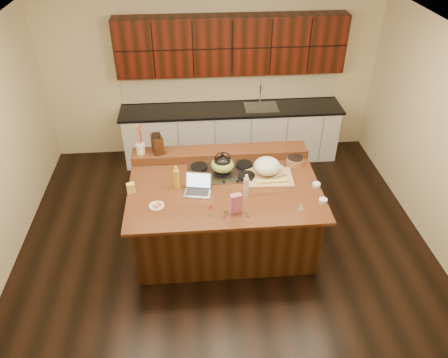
{
  "coord_description": "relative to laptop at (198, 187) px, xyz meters",
  "views": [
    {
      "loc": [
        -0.37,
        -4.41,
        4.14
      ],
      "look_at": [
        0.0,
        0.05,
        1.0
      ],
      "focal_mm": 35.0,
      "sensor_mm": 36.0,
      "label": 1
    }
  ],
  "objects": [
    {
      "name": "gumdrop_3",
      "position": [
        0.54,
        -0.49,
        -0.05
      ],
      "size": [
        0.02,
        0.02,
        0.02
      ],
      "primitive_type": "ellipsoid",
      "color": "#198C26",
      "rests_on": "island"
    },
    {
      "name": "green_bowl",
      "position": [
        0.33,
        0.36,
        0.07
      ],
      "size": [
        0.33,
        0.33,
        0.17
      ],
      "primitive_type": "ellipsoid",
      "rotation": [
        0.0,
        0.0,
        0.08
      ],
      "color": "olive",
      "rests_on": "cooktop"
    },
    {
      "name": "pink_bag",
      "position": [
        0.42,
        -0.45,
        0.06
      ],
      "size": [
        0.15,
        0.1,
        0.25
      ],
      "primitive_type": "cube",
      "rotation": [
        0.0,
        0.0,
        0.27
      ],
      "color": "#CF618E",
      "rests_on": "island"
    },
    {
      "name": "back_counter",
      "position": [
        0.63,
        2.29,
        0.0
      ],
      "size": [
        3.7,
        0.66,
        2.4
      ],
      "color": "silver",
      "rests_on": "ground"
    },
    {
      "name": "gumdrop_8",
      "position": [
        0.15,
        -0.33,
        -0.05
      ],
      "size": [
        0.02,
        0.02,
        0.02
      ],
      "primitive_type": "ellipsoid",
      "color": "red",
      "rests_on": "island"
    },
    {
      "name": "ramekin_c",
      "position": [
        1.09,
        0.39,
        -0.04
      ],
      "size": [
        0.12,
        0.12,
        0.04
      ],
      "primitive_type": "cylinder",
      "rotation": [
        0.0,
        0.0,
        0.17
      ],
      "color": "white",
      "rests_on": "island"
    },
    {
      "name": "candy_plate",
      "position": [
        -0.5,
        -0.26,
        -0.05
      ],
      "size": [
        0.22,
        0.22,
        0.01
      ],
      "primitive_type": "cylinder",
      "rotation": [
        0.0,
        0.0,
        0.28
      ],
      "color": "white",
      "rests_on": "island"
    },
    {
      "name": "gumdrop_13",
      "position": [
        0.1,
        -0.5,
        -0.05
      ],
      "size": [
        0.02,
        0.02,
        0.02
      ],
      "primitive_type": "ellipsoid",
      "color": "#198C26",
      "rests_on": "island"
    },
    {
      "name": "gumdrop_11",
      "position": [
        0.32,
        -0.42,
        -0.05
      ],
      "size": [
        0.02,
        0.02,
        0.02
      ],
      "primitive_type": "ellipsoid",
      "color": "#198C26",
      "rests_on": "island"
    },
    {
      "name": "room",
      "position": [
        0.33,
        0.06,
        0.37
      ],
      "size": [
        5.52,
        5.02,
        2.72
      ],
      "color": "black",
      "rests_on": "ground"
    },
    {
      "name": "package_box",
      "position": [
        -0.82,
        0.03,
        0.01
      ],
      "size": [
        0.11,
        0.09,
        0.13
      ],
      "primitive_type": "cube",
      "rotation": [
        0.0,
        0.0,
        0.33
      ],
      "color": "#E6C151",
      "rests_on": "island"
    },
    {
      "name": "ramekin_b",
      "position": [
        1.48,
        -0.03,
        -0.04
      ],
      "size": [
        0.13,
        0.13,
        0.04
      ],
      "primitive_type": "cylinder",
      "rotation": [
        0.0,
        0.0,
        0.3
      ],
      "color": "white",
      "rests_on": "island"
    },
    {
      "name": "utensil_crock",
      "position": [
        -0.74,
        0.76,
        0.13
      ],
      "size": [
        0.14,
        0.14,
        0.14
      ],
      "primitive_type": "cylinder",
      "rotation": [
        0.0,
        0.0,
        -0.2
      ],
      "color": "white",
      "rests_on": "back_ledge"
    },
    {
      "name": "vinegar_bottle",
      "position": [
        0.58,
        -0.14,
        0.06
      ],
      "size": [
        0.08,
        0.08,
        0.25
      ],
      "primitive_type": "cylinder",
      "rotation": [
        0.0,
        0.0,
        -0.39
      ],
      "color": "silver",
      "rests_on": "island"
    },
    {
      "name": "kitchen_timer",
      "position": [
        1.19,
        -0.45,
        -0.03
      ],
      "size": [
        0.09,
        0.09,
        0.07
      ],
      "primitive_type": "cone",
      "rotation": [
        0.0,
        0.0,
        0.18
      ],
      "color": "silver",
      "rests_on": "island"
    },
    {
      "name": "knife_block",
      "position": [
        -0.51,
        0.76,
        0.18
      ],
      "size": [
        0.18,
        0.23,
        0.25
      ],
      "primitive_type": "cube",
      "rotation": [
        0.0,
        0.0,
        0.32
      ],
      "color": "black",
      "rests_on": "back_ledge"
    },
    {
      "name": "island",
      "position": [
        0.33,
        0.06,
        -0.52
      ],
      "size": [
        2.4,
        1.6,
        0.92
      ],
      "color": "black",
      "rests_on": "ground"
    },
    {
      "name": "ramekin_a",
      "position": [
        1.48,
        -0.35,
        -0.04
      ],
      "size": [
        0.1,
        0.1,
        0.04
      ],
      "primitive_type": "cylinder",
      "rotation": [
        0.0,
        0.0,
        -0.04
      ],
      "color": "white",
      "rests_on": "island"
    },
    {
      "name": "gumdrop_14",
      "position": [
        0.29,
        -0.45,
        -0.05
      ],
      "size": [
        0.02,
        0.02,
        0.02
      ],
      "primitive_type": "ellipsoid",
      "color": "red",
      "rests_on": "island"
    },
    {
      "name": "strainer_bowl",
      "position": [
        1.32,
        0.49,
        -0.02
      ],
      "size": [
        0.25,
        0.25,
        0.09
      ],
      "primitive_type": "cylinder",
      "rotation": [
        0.0,
        0.0,
        -0.05
      ],
      "color": "#996B3F",
      "rests_on": "island"
    },
    {
      "name": "gumdrop_10",
      "position": [
        0.5,
        -0.42,
        -0.05
      ],
      "size": [
        0.02,
        0.02,
        0.02
      ],
      "primitive_type": "ellipsoid",
      "color": "red",
      "rests_on": "island"
    },
    {
      "name": "gumdrop_12",
      "position": [
        0.46,
        -0.33,
        -0.05
      ],
      "size": [
        0.02,
        0.02,
        0.02
      ],
      "primitive_type": "ellipsoid",
      "color": "red",
      "rests_on": "island"
    },
    {
      "name": "gumdrop_0",
      "position": [
        0.48,
        -0.46,
        -0.05
      ],
      "size": [
        0.02,
        0.02,
        0.02
      ],
      "primitive_type": "ellipsoid",
      "color": "red",
      "rests_on": "island"
    },
    {
      "name": "laptop",
      "position": [
        0.0,
        0.0,
        0.0
      ],
      "size": [
        0.36,
        0.31,
        0.22
      ],
      "rotation": [
        0.0,
        0.0,
        -0.19
      ],
      "color": "#B7B7BC",
      "rests_on": "island"
    },
    {
      "name": "back_ledge",
      "position": [
        0.33,
        0.76,
        -0.0
      ],
      "size": [
        2.4,
        0.3,
        0.12
      ],
      "primitive_type": "cube",
      "color": "black",
      "rests_on": "island"
    },
    {
      "name": "gumdrop_5",
      "position": [
        0.3,
        -0.5,
        -0.05
      ],
      "size": [
        0.02,
        0.02,
        0.02
      ],
      "primitive_type": "ellipsoid",
      "color": "#198C26",
      "rests_on": "island"
    },
    {
      "name": "gumdrop_9",
      "position": [
        0.32,
        -0.45,
        -0.05
      ],
      "size": [
        0.02,
        0.02,
        0.02
      ],
      "primitive_type": "ellipsoid",
      "color": "#198C26",
      "rests_on": "island"
    },
    {
      "name": "gumdrop_1",
      "position": [
        0.41,
        -0.48,
        -0.05
      ],
      "size": [
        0.02,
        0.02,
        0.02
      ],
      "primitive_type": "ellipsoid",
      "color": "#198C26",
      "rests_on": "island"
    },
    {
      "name": "oil_bottle",
      "position": [
        -0.26,
        0.08,
        0.07
      ],
      "size": [
        0.09,
        0.09,
        0.27
      ],
      "primitive_type": "cylinder",
      "rotation": [
        0.0,
        0.0,
        -0.32
      ],
      "color": "gold",
      "rests_on": "island"
    },
    {
      "name": "gumdrop_6",
      "position": [
        0.28,
        -0.55,
        -0.05
      ],
      "size": [
        0.02,
        0.02,
        0.02
      ],
      "primitive_type": "ellipsoid",
      "color": "red",
      "rests_on": "island"
    },
    {
      "name": "gumdrop_2",
      "position": [
        0.55,
        -0.54,
        -0.05
      ],
      "size": [
        0.02,
        0.02,
        0.02
      ],
      "primitive_type": "ellipsoid",
      "color": "red",
      "rests_on": "island"
    },
    {
      "name": "gumdrop_7",
      "position": [
        0.41,
        -0.4,
        -0.05
      ],
      "size": [
        0.02,
        0.02,
        0.02
      ],
      "primitive_type": "ellipsoid",
      "color": "#198C26",
      "rests_on": "island"
    },
    {
      "name": "cooktop",
      "position": [
        0.33,
        0.36,
        -0.04
      ],
      "size": [
        0.92,
        0.52,
        0.05
      ],
      "color": "gray",
      "rests_on": "island"
    },
    {
      "name": "wooden_tray",
      "position": [
        0.91,
        0.26,
        0.05
      ],
      "size": [
        0.61,
        0.49,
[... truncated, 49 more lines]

